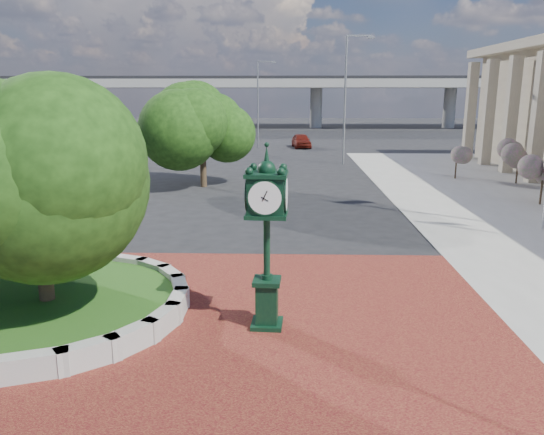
{
  "coord_description": "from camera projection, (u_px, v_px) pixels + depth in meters",
  "views": [
    {
      "loc": [
        0.86,
        -11.95,
        5.33
      ],
      "look_at": [
        0.45,
        1.5,
        2.13
      ],
      "focal_mm": 35.0,
      "sensor_mm": 36.0,
      "label": 1
    }
  ],
  "objects": [
    {
      "name": "ground",
      "position": [
        252.0,
        317.0,
        12.88
      ],
      "size": [
        200.0,
        200.0,
        0.0
      ],
      "primitive_type": "plane",
      "color": "black",
      "rests_on": "ground"
    },
    {
      "name": "plaza",
      "position": [
        249.0,
        334.0,
        11.9
      ],
      "size": [
        12.0,
        12.0,
        0.04
      ],
      "primitive_type": "cube",
      "color": "maroon",
      "rests_on": "ground"
    },
    {
      "name": "planter_wall",
      "position": [
        141.0,
        305.0,
        12.9
      ],
      "size": [
        2.96,
        6.77,
        0.54
      ],
      "color": "#9E9B93",
      "rests_on": "ground"
    },
    {
      "name": "grass_bed",
      "position": [
        48.0,
        307.0,
        12.98
      ],
      "size": [
        6.1,
        6.1,
        0.4
      ],
      "primitive_type": "cylinder",
      "color": "#234B15",
      "rests_on": "ground"
    },
    {
      "name": "overpass",
      "position": [
        282.0,
        83.0,
        79.43
      ],
      "size": [
        90.0,
        12.0,
        7.5
      ],
      "color": "#9E9B93",
      "rests_on": "ground"
    },
    {
      "name": "tree_planter",
      "position": [
        33.0,
        164.0,
        12.17
      ],
      "size": [
        5.2,
        5.2,
        6.33
      ],
      "color": "#38281C",
      "rests_on": "ground"
    },
    {
      "name": "tree_street",
      "position": [
        202.0,
        130.0,
        29.75
      ],
      "size": [
        4.4,
        4.4,
        5.45
      ],
      "color": "#38281C",
      "rests_on": "ground"
    },
    {
      "name": "post_clock",
      "position": [
        267.0,
        231.0,
        11.77
      ],
      "size": [
        0.92,
        0.92,
        4.21
      ],
      "color": "black",
      "rests_on": "ground"
    },
    {
      "name": "parked_car",
      "position": [
        301.0,
        141.0,
        51.66
      ],
      "size": [
        2.05,
        4.14,
        1.36
      ],
      "primitive_type": "imported",
      "rotation": [
        0.0,
        0.0,
        0.11
      ],
      "color": "#5A140C",
      "rests_on": "ground"
    },
    {
      "name": "street_lamp_near",
      "position": [
        348.0,
        90.0,
        38.78
      ],
      "size": [
        2.09,
        0.39,
        9.3
      ],
      "color": "slate",
      "rests_on": "ground"
    },
    {
      "name": "street_lamp_far",
      "position": [
        260.0,
        98.0,
        50.64
      ],
      "size": [
        1.83,
        0.31,
        8.15
      ],
      "color": "slate",
      "rests_on": "ground"
    },
    {
      "name": "shrub_near",
      "position": [
        544.0,
        172.0,
        25.19
      ],
      "size": [
        1.2,
        1.2,
        2.2
      ],
      "color": "#38281C",
      "rests_on": "ground"
    },
    {
      "name": "shrub_mid",
      "position": [
        519.0,
        157.0,
        31.03
      ],
      "size": [
        1.2,
        1.2,
        2.2
      ],
      "color": "#38281C",
      "rests_on": "ground"
    },
    {
      "name": "shrub_far",
      "position": [
        457.0,
        154.0,
        32.8
      ],
      "size": [
        1.2,
        1.2,
        2.2
      ],
      "color": "#38281C",
      "rests_on": "ground"
    }
  ]
}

